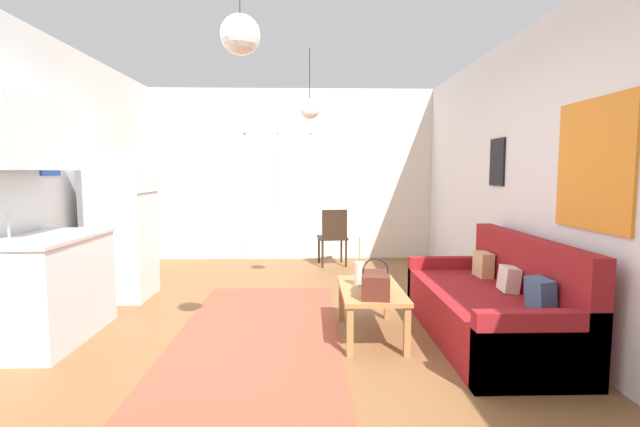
{
  "coord_description": "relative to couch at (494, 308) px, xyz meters",
  "views": [
    {
      "loc": [
        0.25,
        -3.49,
        1.43
      ],
      "look_at": [
        0.38,
        1.4,
        0.97
      ],
      "focal_mm": 25.2,
      "sensor_mm": 36.0,
      "label": 1
    }
  ],
  "objects": [
    {
      "name": "pendant_lamp_far",
      "position": [
        -1.56,
        1.32,
        1.84
      ],
      "size": [
        0.22,
        0.22,
        0.76
      ],
      "color": "black"
    },
    {
      "name": "handbag",
      "position": [
        -1.04,
        -0.16,
        0.25
      ],
      "size": [
        0.26,
        0.36,
        0.32
      ],
      "color": "#512319",
      "rests_on": "coffee_table"
    },
    {
      "name": "couch",
      "position": [
        0.0,
        0.0,
        0.0
      ],
      "size": [
        0.87,
        1.94,
        0.89
      ],
      "color": "maroon",
      "rests_on": "ground_plane"
    },
    {
      "name": "coffee_table",
      "position": [
        -1.04,
        0.11,
        0.1
      ],
      "size": [
        0.52,
        0.96,
        0.43
      ],
      "color": "#A87542",
      "rests_on": "ground_plane"
    },
    {
      "name": "kitchen_counter",
      "position": [
        -3.79,
        0.1,
        0.49
      ],
      "size": [
        0.61,
        1.17,
        2.03
      ],
      "color": "silver",
      "rests_on": "ground_plane"
    },
    {
      "name": "bamboo_vase",
      "position": [
        -1.13,
        0.19,
        0.26
      ],
      "size": [
        0.09,
        0.09,
        0.43
      ],
      "color": "beige",
      "rests_on": "coffee_table"
    },
    {
      "name": "accent_chair",
      "position": [
        -1.2,
        3.05,
        0.21
      ],
      "size": [
        0.47,
        0.45,
        0.87
      ],
      "rotation": [
        0.0,
        0.0,
        3.28
      ],
      "color": "black",
      "rests_on": "ground_plane"
    },
    {
      "name": "refrigerator",
      "position": [
        -3.7,
        1.39,
        0.56
      ],
      "size": [
        0.65,
        0.65,
        1.67
      ],
      "color": "white",
      "rests_on": "ground_plane"
    },
    {
      "name": "ground_plane",
      "position": [
        -1.84,
        -0.19,
        -0.33
      ],
      "size": [
        5.16,
        8.3,
        0.1
      ],
      "primitive_type": "cube",
      "color": "brown"
    },
    {
      "name": "pendant_lamp_near",
      "position": [
        -2.0,
        -0.8,
        2.0
      ],
      "size": [
        0.25,
        0.25,
        0.61
      ],
      "color": "black"
    },
    {
      "name": "wall_back",
      "position": [
        -1.84,
        3.71,
        1.1
      ],
      "size": [
        4.76,
        0.13,
        2.77
      ],
      "color": "silver",
      "rests_on": "ground_plane"
    },
    {
      "name": "wall_right",
      "position": [
        0.49,
        -0.19,
        1.11
      ],
      "size": [
        0.12,
        7.9,
        2.77
      ],
      "color": "silver",
      "rests_on": "ground_plane"
    },
    {
      "name": "area_rug",
      "position": [
        -2.03,
        0.07,
        -0.27
      ],
      "size": [
        1.41,
        3.28,
        0.01
      ],
      "primitive_type": "cube",
      "color": "#9E4733",
      "rests_on": "ground_plane"
    }
  ]
}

